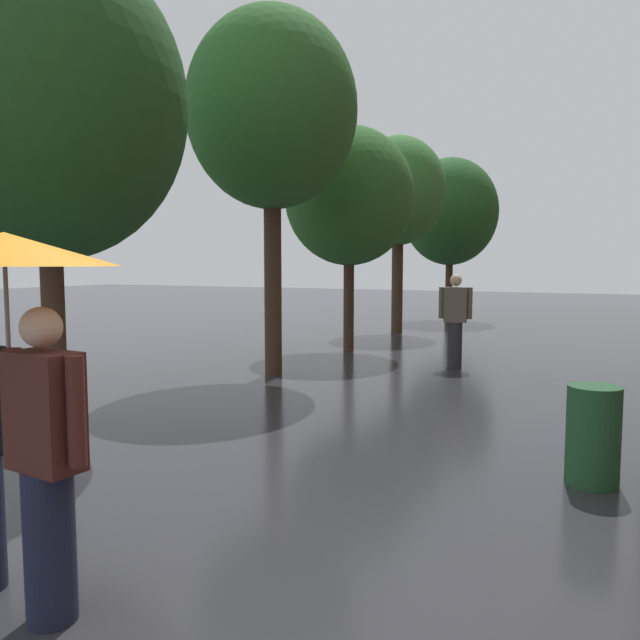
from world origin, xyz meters
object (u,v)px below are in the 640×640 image
Objects in this scene: street_tree_1 at (272,111)px; litter_bin at (593,435)px; street_tree_2 at (349,197)px; couple_under_umbrella at (7,353)px; pedestrian_walking_midground at (455,318)px; street_tree_0 at (45,102)px; street_tree_3 at (398,192)px; street_tree_4 at (450,212)px.

litter_bin is (5.09, -3.34, -3.92)m from street_tree_1.
street_tree_2 reaches higher than couple_under_umbrella.
street_tree_0 is at bearing -114.01° from pedestrian_walking_midground.
litter_bin is at bearing 51.11° from couple_under_umbrella.
street_tree_3 is 6.22× the size of litter_bin.
street_tree_1 reaches higher than litter_bin.
street_tree_1 is 7.74m from couple_under_umbrella.
couple_under_umbrella is at bearing -128.89° from litter_bin.
street_tree_3 is 0.99× the size of street_tree_4.
street_tree_2 is 3.71m from pedestrian_walking_midground.
street_tree_1 is at bearing -141.47° from pedestrian_walking_midground.
street_tree_0 is 6.16× the size of litter_bin.
litter_bin is 0.50× the size of pedestrian_walking_midground.
litter_bin is at bearing -52.10° from street_tree_2.
street_tree_2 is (0.22, 7.47, -0.27)m from street_tree_0.
street_tree_0 is 4.18m from couple_under_umbrella.
street_tree_4 is at bearing 90.00° from street_tree_1.
couple_under_umbrella is at bearing -44.41° from street_tree_0.
street_tree_4 is at bearing 97.22° from couple_under_umbrella.
street_tree_4 is at bearing 89.91° from street_tree_2.
street_tree_4 is 10.22m from pedestrian_walking_midground.
street_tree_1 reaches higher than pedestrian_walking_midground.
couple_under_umbrella reaches higher than pedestrian_walking_midground.
street_tree_4 is 16.07m from litter_bin.
litter_bin is (2.77, 3.43, -0.97)m from couple_under_umbrella.
street_tree_3 is (-0.29, 3.99, 0.52)m from street_tree_2.
street_tree_0 is at bearing -170.21° from litter_bin.
street_tree_1 is 7.24m from litter_bin.
couple_under_umbrella is 1.21× the size of pedestrian_walking_midground.
couple_under_umbrella is (2.34, -9.98, -1.88)m from street_tree_2.
street_tree_1 is at bearing 146.72° from litter_bin.
litter_bin is at bearing -33.28° from street_tree_1.
couple_under_umbrella is 2.40× the size of litter_bin.
street_tree_1 is 3.39m from street_tree_2.
street_tree_2 is 2.82× the size of pedestrian_walking_midground.
litter_bin is at bearing 9.79° from street_tree_0.
street_tree_2 is 2.32× the size of couple_under_umbrella.
street_tree_3 is at bearing 117.10° from litter_bin.
street_tree_2 is 10.43m from couple_under_umbrella.
street_tree_1 is 1.13× the size of street_tree_3.
street_tree_4 is 6.29× the size of litter_bin.
street_tree_2 is at bearing -90.09° from street_tree_4.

